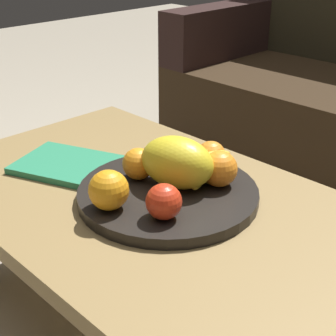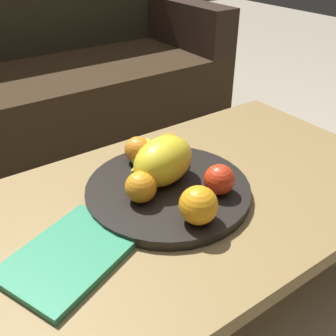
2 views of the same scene
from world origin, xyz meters
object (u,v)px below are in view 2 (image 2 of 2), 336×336
orange_right (169,148)px  apple_front (219,180)px  orange_back (198,205)px  banana_bunch (155,160)px  melon_large_front (163,161)px  fruit_bowl (168,190)px  coffee_table (181,209)px  magazine (70,255)px  couch (38,87)px  orange_front (138,150)px  orange_left (141,187)px

orange_right → apple_front: 0.18m
orange_back → banana_bunch: orange_back is taller
melon_large_front → fruit_bowl: bearing=-98.0°
coffee_table → banana_bunch: bearing=92.5°
melon_large_front → orange_right: (0.06, 0.07, -0.02)m
banana_bunch → magazine: banana_bunch is taller
coffee_table → apple_front: apple_front is taller
magazine → banana_bunch: bearing=3.5°
couch → apple_front: couch is taller
coffee_table → orange_back: size_ratio=14.34×
couch → banana_bunch: 1.06m
coffee_table → apple_front: size_ratio=16.43×
melon_large_front → couch: bearing=87.1°
coffee_table → orange_front: orange_front is taller
coffee_table → couch: size_ratio=0.70×
coffee_table → couch: bearing=88.1°
coffee_table → banana_bunch: size_ratio=6.51×
couch → orange_front: couch is taller
coffee_table → couch: couch is taller
orange_front → orange_right: (0.07, -0.05, 0.01)m
coffee_table → fruit_bowl: size_ratio=3.00×
orange_right → banana_bunch: 0.05m
coffee_table → magazine: 0.31m
couch → orange_back: (-0.08, -1.27, 0.15)m
coffee_table → orange_back: bearing=-110.7°
coffee_table → orange_right: 0.16m
orange_right → melon_large_front: bearing=-132.9°
fruit_bowl → melon_large_front: 0.07m
orange_right → banana_bunch: size_ratio=0.44×
orange_front → banana_bunch: size_ratio=0.38×
orange_right → magazine: size_ratio=0.32×
orange_front → orange_back: size_ratio=0.84×
fruit_bowl → magazine: bearing=-166.7°
magazine → orange_left: bearing=-7.2°
melon_large_front → magazine: melon_large_front is taller
melon_large_front → magazine: bearing=-162.4°
magazine → melon_large_front: bearing=-4.8°
orange_right → banana_bunch: bearing=-165.0°
fruit_bowl → couch: bearing=87.0°
magazine → couch: bearing=51.7°
banana_bunch → fruit_bowl: bearing=-101.7°
fruit_bowl → apple_front: bearing=-48.4°
apple_front → couch: bearing=91.0°
orange_right → orange_back: size_ratio=0.96×
orange_front → orange_left: (-0.08, -0.15, 0.00)m
orange_right → orange_back: (-0.09, -0.23, 0.00)m
melon_large_front → orange_right: melon_large_front is taller
orange_front → apple_front: 0.24m
melon_large_front → orange_front: 0.12m
melon_large_front → orange_front: melon_large_front is taller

